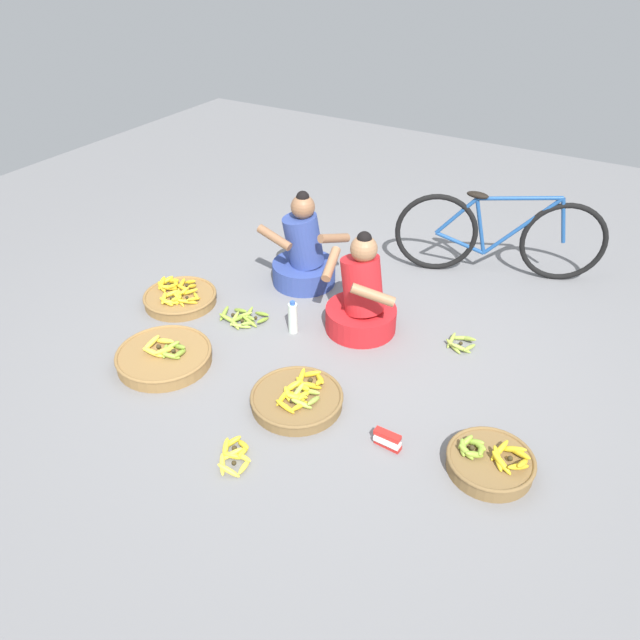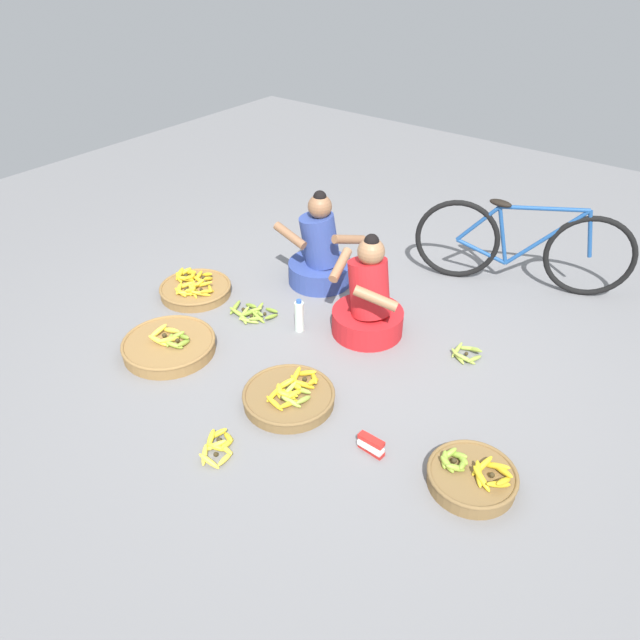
# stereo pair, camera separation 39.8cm
# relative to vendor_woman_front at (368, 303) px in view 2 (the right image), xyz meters

# --- Properties ---
(ground_plane) EXTENTS (10.00, 10.00, 0.00)m
(ground_plane) POSITION_rel_vendor_woman_front_xyz_m (-0.05, -0.30, -0.25)
(ground_plane) COLOR slate
(vendor_woman_front) EXTENTS (0.68, 0.55, 0.79)m
(vendor_woman_front) POSITION_rel_vendor_woman_front_xyz_m (0.00, 0.00, 0.00)
(vendor_woman_front) COLOR red
(vendor_woman_front) RESTS_ON ground
(vendor_woman_behind) EXTENTS (0.64, 0.52, 0.80)m
(vendor_woman_behind) POSITION_rel_vendor_woman_front_xyz_m (-0.71, 0.37, 0.00)
(vendor_woman_behind) COLOR #334793
(vendor_woman_behind) RESTS_ON ground
(bicycle_leaning) EXTENTS (1.61, 0.64, 0.73)m
(bicycle_leaning) POSITION_rel_vendor_woman_front_xyz_m (0.59, 1.30, 0.11)
(bicycle_leaning) COLOR black
(bicycle_leaning) RESTS_ON ground
(banana_basket_back_right) EXTENTS (0.49, 0.49, 0.17)m
(banana_basket_back_right) POSITION_rel_vendor_woman_front_xyz_m (1.25, -0.85, -0.19)
(banana_basket_back_right) COLOR brown
(banana_basket_back_right) RESTS_ON ground
(banana_basket_mid_right) EXTENTS (0.65, 0.65, 0.16)m
(banana_basket_mid_right) POSITION_rel_vendor_woman_front_xyz_m (-0.96, -1.04, -0.20)
(banana_basket_mid_right) COLOR olive
(banana_basket_mid_right) RESTS_ON ground
(banana_basket_near_vendor) EXTENTS (0.58, 0.58, 0.15)m
(banana_basket_near_vendor) POSITION_rel_vendor_woman_front_xyz_m (0.05, -0.94, -0.20)
(banana_basket_near_vendor) COLOR brown
(banana_basket_near_vendor) RESTS_ON ground
(banana_basket_front_center) EXTENTS (0.57, 0.57, 0.15)m
(banana_basket_front_center) POSITION_rel_vendor_woman_front_xyz_m (-1.39, -0.40, -0.20)
(banana_basket_front_center) COLOR olive
(banana_basket_front_center) RESTS_ON ground
(loose_bananas_back_center) EXTENTS (0.36, 0.28, 0.09)m
(loose_bananas_back_center) POSITION_rel_vendor_woman_front_xyz_m (-0.81, -0.36, -0.22)
(loose_bananas_back_center) COLOR #9EB747
(loose_bananas_back_center) RESTS_ON ground
(loose_bananas_back_left) EXTENTS (0.25, 0.29, 0.09)m
(loose_bananas_back_left) POSITION_rel_vendor_woman_front_xyz_m (-0.02, -1.50, -0.22)
(loose_bananas_back_left) COLOR yellow
(loose_bananas_back_left) RESTS_ON ground
(loose_bananas_front_right) EXTENTS (0.21, 0.22, 0.09)m
(loose_bananas_front_right) POSITION_rel_vendor_woman_front_xyz_m (0.72, 0.17, -0.23)
(loose_bananas_front_right) COLOR #9EB747
(loose_bananas_front_right) RESTS_ON ground
(water_bottle) EXTENTS (0.07, 0.07, 0.26)m
(water_bottle) POSITION_rel_vendor_woman_front_xyz_m (-0.41, -0.28, -0.13)
(water_bottle) COLOR silver
(water_bottle) RESTS_ON ground
(packet_carton_stack) EXTENTS (0.17, 0.07, 0.09)m
(packet_carton_stack) POSITION_rel_vendor_woman_front_xyz_m (0.68, -0.98, -0.21)
(packet_carton_stack) COLOR red
(packet_carton_stack) RESTS_ON ground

